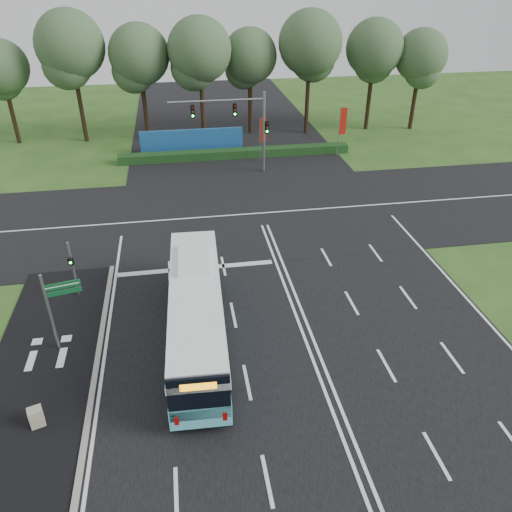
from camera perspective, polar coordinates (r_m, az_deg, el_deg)
The scene contains 15 objects.
ground at distance 27.37m, azimuth 4.31°, elevation -6.11°, with size 120.00×120.00×0.00m, color #2A511B.
road_main at distance 27.36m, azimuth 4.31°, elevation -6.07°, with size 20.00×120.00×0.04m, color black.
road_cross at distance 37.43m, azimuth 0.14°, elevation 4.87°, with size 120.00×14.00×0.05m, color black.
bike_path at distance 25.44m, azimuth -23.23°, elevation -12.35°, with size 5.00×18.00×0.06m, color black.
kerb_strip at distance 24.88m, azimuth -17.80°, elevation -12.11°, with size 0.25×18.00×0.12m, color gray.
city_bus at distance 24.37m, azimuth -6.80°, elevation -6.52°, with size 2.94×11.92×3.40m.
pedestrian_signal at distance 29.03m, azimuth -20.21°, elevation -1.29°, with size 0.32×0.42×3.46m.
street_sign at distance 25.06m, azimuth -21.93°, elevation -4.96°, with size 1.64×0.43×4.29m.
utility_cabinet at distance 22.98m, azimuth -23.80°, elevation -16.53°, with size 0.56×0.46×0.93m, color #A69D86.
banner_flag_mid at distance 47.01m, azimuth 0.73°, elevation 13.91°, with size 0.61×0.14×4.17m.
banner_flag_right at distance 49.13m, azimuth 9.80°, elevation 14.63°, with size 0.69×0.08×4.70m.
traffic_light_gantry at distance 43.70m, azimuth -1.47°, elevation 15.22°, with size 8.41×0.28×7.00m.
hedge at distance 48.73m, azimuth -2.33°, elevation 11.62°, with size 22.00×1.20×0.80m, color #143513.
blue_hoarding at distance 50.59m, azimuth -7.33°, elevation 12.96°, with size 10.00×0.30×2.20m, color #1A518F.
eucalyptus_row at distance 53.59m, azimuth -3.80°, elevation 22.33°, with size 47.50×7.98×12.66m.
Camera 1 is at (-5.56, -21.19, 16.41)m, focal length 35.00 mm.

